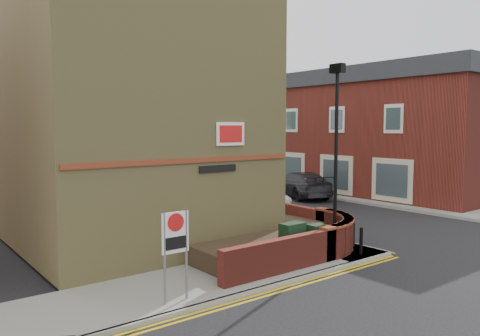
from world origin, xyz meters
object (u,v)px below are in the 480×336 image
lamppost (336,157)px  utility_cabinet_large (292,242)px  zone_sign (175,240)px  silver_car_near (255,197)px

lamppost → utility_cabinet_large: 3.24m
utility_cabinet_large → zone_sign: size_ratio=0.55×
lamppost → utility_cabinet_large: bearing=177.0°
utility_cabinet_large → silver_car_near: silver_car_near is taller
lamppost → silver_car_near: (3.39, 8.25, -2.63)m
silver_car_near → zone_sign: bearing=-134.2°
utility_cabinet_large → zone_sign: 4.86m
lamppost → zone_sign: size_ratio=2.86×
utility_cabinet_large → lamppost: bearing=-3.0°
utility_cabinet_large → silver_car_near: bearing=57.0°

